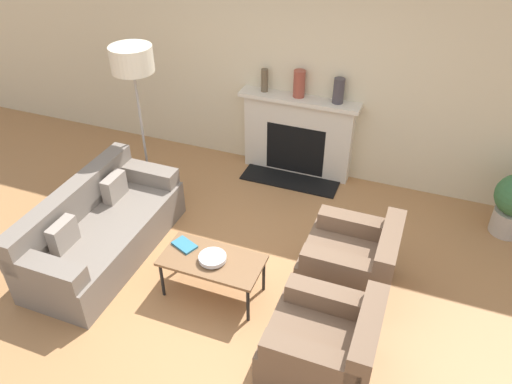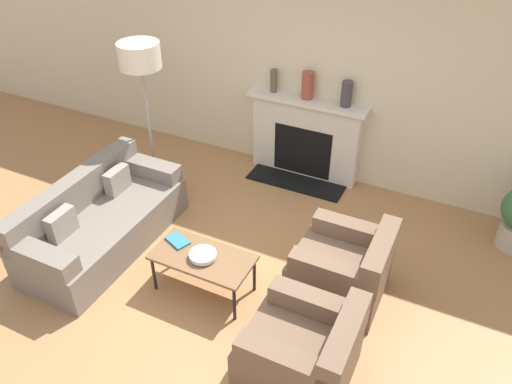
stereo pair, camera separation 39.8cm
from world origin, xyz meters
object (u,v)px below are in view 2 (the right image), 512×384
at_px(mantel_vase_left, 274,81).
at_px(armchair_far, 343,269).
at_px(couch, 101,222).
at_px(floor_lamp, 141,66).
at_px(fireplace, 305,139).
at_px(mantel_vase_center_left, 308,85).
at_px(armchair_near, 303,352).
at_px(book, 178,241).
at_px(mantel_vase_center_right, 347,94).
at_px(bowl, 203,255).
at_px(coffee_table, 203,259).

bearing_deg(mantel_vase_left, armchair_far, -49.47).
relative_size(couch, floor_lamp, 1.02).
bearing_deg(fireplace, couch, -122.41).
bearing_deg(fireplace, mantel_vase_center_left, 140.95).
bearing_deg(mantel_vase_center_left, armchair_far, -58.40).
relative_size(armchair_near, book, 3.17).
bearing_deg(book, mantel_vase_center_right, 91.77).
height_order(fireplace, floor_lamp, floor_lamp).
distance_m(couch, bowl, 1.40).
height_order(fireplace, couch, fireplace).
bearing_deg(couch, book, -92.39).
xyz_separation_m(fireplace, mantel_vase_center_right, (0.47, 0.01, 0.71)).
xyz_separation_m(floor_lamp, mantel_vase_center_right, (2.06, 1.14, -0.39)).
relative_size(fireplace, floor_lamp, 0.81).
bearing_deg(couch, armchair_near, -103.28).
bearing_deg(armchair_far, bowl, -64.74).
bearing_deg(bowl, book, 165.01).
bearing_deg(fireplace, mantel_vase_left, 178.19).
distance_m(floor_lamp, mantel_vase_center_left, 1.98).
bearing_deg(couch, mantel_vase_center_right, -39.88).
xyz_separation_m(armchair_near, mantel_vase_center_right, (-0.66, 2.94, 0.93)).
distance_m(bowl, mantel_vase_left, 2.60).
distance_m(coffee_table, mantel_vase_left, 2.60).
distance_m(fireplace, mantel_vase_center_right, 0.86).
distance_m(armchair_near, armchair_far, 1.06).
relative_size(coffee_table, book, 3.54).
bearing_deg(fireplace, bowl, -91.93).
xyz_separation_m(mantel_vase_center_left, mantel_vase_center_right, (0.49, 0.00, -0.01)).
bearing_deg(armchair_far, armchair_near, -0.00).
bearing_deg(book, mantel_vase_center_left, 102.83).
distance_m(couch, mantel_vase_center_right, 3.17).
relative_size(fireplace, mantel_vase_left, 5.28).
xyz_separation_m(armchair_far, mantel_vase_left, (-1.61, 1.88, 0.92)).
distance_m(fireplace, coffee_table, 2.43).
relative_size(mantel_vase_left, mantel_vase_center_right, 0.94).
xyz_separation_m(armchair_near, mantel_vase_center_left, (-1.16, 2.94, 0.94)).
distance_m(bowl, mantel_vase_center_left, 2.58).
bearing_deg(couch, mantel_vase_left, -23.20).
bearing_deg(book, armchair_far, 39.82).
bearing_deg(book, armchair_near, 2.66).
relative_size(coffee_table, mantel_vase_center_left, 2.90).
bearing_deg(mantel_vase_center_left, armchair_near, -68.49).
height_order(armchair_near, book, armchair_near).
bearing_deg(couch, coffee_table, -94.94).
height_order(armchair_near, mantel_vase_center_right, mantel_vase_center_right).
bearing_deg(couch, armchair_far, -80.40).
relative_size(mantel_vase_left, mantel_vase_center_left, 0.86).
relative_size(floor_lamp, mantel_vase_left, 6.51).
xyz_separation_m(coffee_table, mantel_vase_center_left, (0.08, 2.44, 0.85)).
height_order(armchair_near, floor_lamp, floor_lamp).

